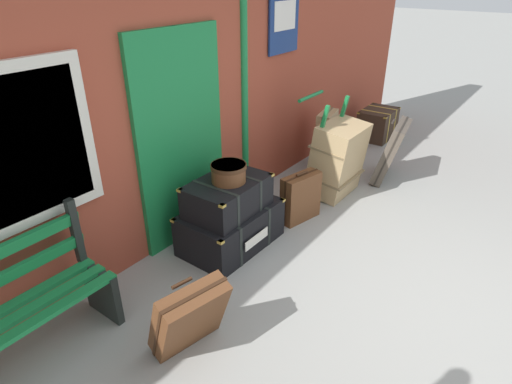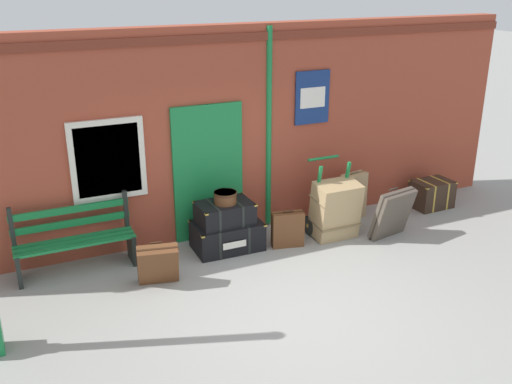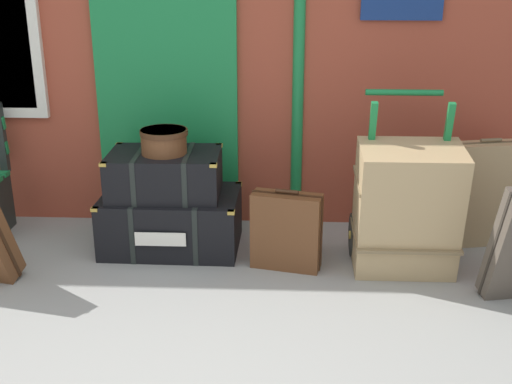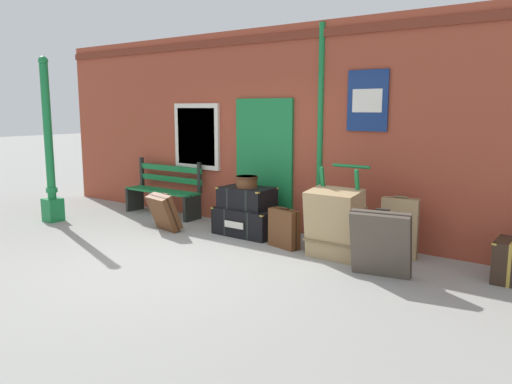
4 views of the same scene
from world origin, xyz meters
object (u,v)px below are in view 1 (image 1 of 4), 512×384
suitcase_brown (189,317)px  suitcase_slate (301,197)px  large_brown_trunk (337,159)px  round_hatbox (229,172)px  steamer_trunk_middle (228,196)px  steamer_trunk_base (231,227)px  suitcase_cream (326,140)px  corner_trunk (377,124)px  suitcase_caramel (391,151)px  porters_trolley (324,170)px

suitcase_brown → suitcase_slate: 2.11m
large_brown_trunk → suitcase_slate: 0.83m
round_hatbox → suitcase_brown: bearing=-153.2°
steamer_trunk_middle → steamer_trunk_base: bearing=2.7°
round_hatbox → suitcase_brown: round_hatbox is taller
suitcase_brown → suitcase_slate: bearing=8.8°
large_brown_trunk → suitcase_cream: large_brown_trunk is taller
corner_trunk → suitcase_caramel: bearing=-152.2°
steamer_trunk_base → corner_trunk: size_ratio=1.45×
large_brown_trunk → suitcase_slate: bearing=178.2°
steamer_trunk_base → corner_trunk: 3.88m
porters_trolley → large_brown_trunk: 0.26m
suitcase_caramel → corner_trunk: bearing=27.8°
round_hatbox → suitcase_brown: size_ratio=0.56×
steamer_trunk_middle → large_brown_trunk: 1.74m
steamer_trunk_base → suitcase_caramel: size_ratio=1.25×
steamer_trunk_base → porters_trolley: size_ratio=0.85×
large_brown_trunk → suitcase_cream: bearing=37.5°
suitcase_caramel → suitcase_brown: 3.70m
steamer_trunk_base → round_hatbox: 0.63m
round_hatbox → porters_trolley: (1.70, -0.14, -0.57)m
steamer_trunk_middle → porters_trolley: (1.70, -0.15, -0.31)m
steamer_trunk_base → steamer_trunk_middle: bearing=-177.3°
porters_trolley → suitcase_brown: size_ratio=1.97×
steamer_trunk_middle → suitcase_cream: bearing=4.6°
porters_trolley → corner_trunk: 2.22m
porters_trolley → suitcase_brown: porters_trolley is taller
suitcase_slate → corner_trunk: size_ratio=0.83×
steamer_trunk_middle → suitcase_cream: size_ratio=0.99×
steamer_trunk_middle → suitcase_slate: size_ratio=1.40×
steamer_trunk_middle → suitcase_caramel: bearing=-15.8°
porters_trolley → suitcase_slate: bearing=-169.6°
steamer_trunk_base → round_hatbox: size_ratio=2.99×
large_brown_trunk → suitcase_caramel: 0.89m
round_hatbox → suitcase_caramel: size_ratio=0.42×
corner_trunk → suitcase_slate: bearing=-173.6°
steamer_trunk_base → large_brown_trunk: large_brown_trunk is taller
large_brown_trunk → porters_trolley: bearing=90.0°
suitcase_brown → suitcase_cream: suitcase_cream is taller
round_hatbox → suitcase_caramel: (2.49, -0.69, -0.44)m
steamer_trunk_base → corner_trunk: bearing=0.5°
suitcase_slate → suitcase_cream: suitcase_cream is taller
round_hatbox → suitcase_cream: size_ratio=0.41×
large_brown_trunk → suitcase_caramel: size_ratio=1.14×
large_brown_trunk → suitcase_caramel: large_brown_trunk is taller
large_brown_trunk → suitcase_brown: large_brown_trunk is taller
large_brown_trunk → corner_trunk: large_brown_trunk is taller
suitcase_brown → suitcase_cream: size_ratio=0.73×
porters_trolley → steamer_trunk_middle: bearing=174.9°
suitcase_slate → suitcase_caramel: bearing=-14.2°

